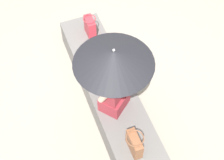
{
  "coord_description": "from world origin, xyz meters",
  "views": [
    {
      "loc": [
        2.53,
        -0.93,
        4.33
      ],
      "look_at": [
        0.14,
        -0.02,
        0.76
      ],
      "focal_mm": 57.82,
      "sensor_mm": 36.0,
      "label": 1
    }
  ],
  "objects_px": {
    "shoulder_bag_spare": "(104,67)",
    "magazine": "(97,49)",
    "handbag_black": "(90,27)",
    "person_seated": "(114,88)",
    "tote_bag_canvas": "(134,144)",
    "parasol": "(114,57)"
  },
  "relations": [
    {
      "from": "shoulder_bag_spare",
      "to": "magazine",
      "type": "distance_m",
      "value": 0.46
    },
    {
      "from": "tote_bag_canvas",
      "to": "magazine",
      "type": "relative_size",
      "value": 1.01
    },
    {
      "from": "handbag_black",
      "to": "shoulder_bag_spare",
      "type": "distance_m",
      "value": 0.76
    },
    {
      "from": "person_seated",
      "to": "handbag_black",
      "type": "distance_m",
      "value": 1.3
    },
    {
      "from": "person_seated",
      "to": "parasol",
      "type": "distance_m",
      "value": 0.56
    },
    {
      "from": "tote_bag_canvas",
      "to": "shoulder_bag_spare",
      "type": "distance_m",
      "value": 1.16
    },
    {
      "from": "person_seated",
      "to": "parasol",
      "type": "height_order",
      "value": "parasol"
    },
    {
      "from": "person_seated",
      "to": "tote_bag_canvas",
      "type": "distance_m",
      "value": 0.69
    },
    {
      "from": "person_seated",
      "to": "tote_bag_canvas",
      "type": "bearing_deg",
      "value": 0.06
    },
    {
      "from": "parasol",
      "to": "tote_bag_canvas",
      "type": "xyz_separation_m",
      "value": [
        0.66,
        0.0,
        -0.81
      ]
    },
    {
      "from": "person_seated",
      "to": "tote_bag_canvas",
      "type": "relative_size",
      "value": 3.2
    },
    {
      "from": "handbag_black",
      "to": "magazine",
      "type": "distance_m",
      "value": 0.35
    },
    {
      "from": "person_seated",
      "to": "shoulder_bag_spare",
      "type": "xyz_separation_m",
      "value": [
        -0.52,
        0.05,
        -0.25
      ]
    },
    {
      "from": "tote_bag_canvas",
      "to": "parasol",
      "type": "bearing_deg",
      "value": -179.58
    },
    {
      "from": "person_seated",
      "to": "magazine",
      "type": "height_order",
      "value": "person_seated"
    },
    {
      "from": "tote_bag_canvas",
      "to": "handbag_black",
      "type": "bearing_deg",
      "value": 176.56
    },
    {
      "from": "handbag_black",
      "to": "tote_bag_canvas",
      "type": "height_order",
      "value": "handbag_black"
    },
    {
      "from": "shoulder_bag_spare",
      "to": "magazine",
      "type": "xyz_separation_m",
      "value": [
        -0.44,
        0.06,
        -0.13
      ]
    },
    {
      "from": "magazine",
      "to": "handbag_black",
      "type": "bearing_deg",
      "value": -173.14
    },
    {
      "from": "person_seated",
      "to": "parasol",
      "type": "relative_size",
      "value": 0.83
    },
    {
      "from": "shoulder_bag_spare",
      "to": "handbag_black",
      "type": "bearing_deg",
      "value": 174.79
    },
    {
      "from": "person_seated",
      "to": "tote_bag_canvas",
      "type": "xyz_separation_m",
      "value": [
        0.65,
        0.0,
        -0.25
      ]
    }
  ]
}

